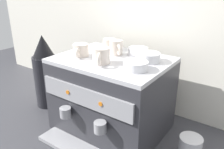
% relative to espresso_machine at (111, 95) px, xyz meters
% --- Properties ---
extents(ground_plane, '(4.00, 4.00, 0.00)m').
position_rel_espresso_machine_xyz_m(ground_plane, '(0.00, 0.01, -0.20)').
color(ground_plane, '#38383D').
extents(tiled_backsplash_wall, '(2.80, 0.03, 0.97)m').
position_rel_espresso_machine_xyz_m(tiled_backsplash_wall, '(0.00, 0.35, 0.28)').
color(tiled_backsplash_wall, silver).
rests_on(tiled_backsplash_wall, ground_plane).
extents(espresso_machine, '(0.57, 0.53, 0.41)m').
position_rel_espresso_machine_xyz_m(espresso_machine, '(0.00, 0.00, 0.00)').
color(espresso_machine, '#2D2D33').
rests_on(espresso_machine, ground_plane).
extents(ceramic_cup_0, '(0.08, 0.11, 0.06)m').
position_rel_espresso_machine_xyz_m(ceramic_cup_0, '(-0.16, -0.06, 0.24)').
color(ceramic_cup_0, beige).
rests_on(ceramic_cup_0, espresso_machine).
extents(ceramic_cup_1, '(0.07, 0.10, 0.07)m').
position_rel_espresso_machine_xyz_m(ceramic_cup_1, '(-0.10, 0.12, 0.24)').
color(ceramic_cup_1, beige).
rests_on(ceramic_cup_1, espresso_machine).
extents(ceramic_cup_2, '(0.10, 0.09, 0.08)m').
position_rel_espresso_machine_xyz_m(ceramic_cup_2, '(-0.02, 0.07, 0.24)').
color(ceramic_cup_2, beige).
rests_on(ceramic_cup_2, espresso_machine).
extents(ceramic_cup_3, '(0.09, 0.12, 0.07)m').
position_rel_espresso_machine_xyz_m(ceramic_cup_3, '(0.00, -0.09, 0.24)').
color(ceramic_cup_3, beige).
rests_on(ceramic_cup_3, espresso_machine).
extents(ceramic_bowl_0, '(0.11, 0.11, 0.04)m').
position_rel_espresso_machine_xyz_m(ceramic_bowl_0, '(0.17, 0.07, 0.23)').
color(ceramic_bowl_0, white).
rests_on(ceramic_bowl_0, espresso_machine).
extents(ceramic_bowl_1, '(0.11, 0.11, 0.04)m').
position_rel_espresso_machine_xyz_m(ceramic_bowl_1, '(0.18, -0.07, 0.22)').
color(ceramic_bowl_1, white).
rests_on(ceramic_bowl_1, espresso_machine).
extents(ceramic_bowl_2, '(0.10, 0.10, 0.04)m').
position_rel_espresso_machine_xyz_m(ceramic_bowl_2, '(0.08, 0.13, 0.22)').
color(ceramic_bowl_2, white).
rests_on(ceramic_bowl_2, espresso_machine).
extents(coffee_grinder, '(0.15, 0.15, 0.47)m').
position_rel_espresso_machine_xyz_m(coffee_grinder, '(-0.50, -0.02, 0.02)').
color(coffee_grinder, black).
rests_on(coffee_grinder, ground_plane).
extents(milk_pitcher, '(0.11, 0.11, 0.11)m').
position_rel_espresso_machine_xyz_m(milk_pitcher, '(0.44, 0.00, -0.15)').
color(milk_pitcher, '#B7B7BC').
rests_on(milk_pitcher, ground_plane).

